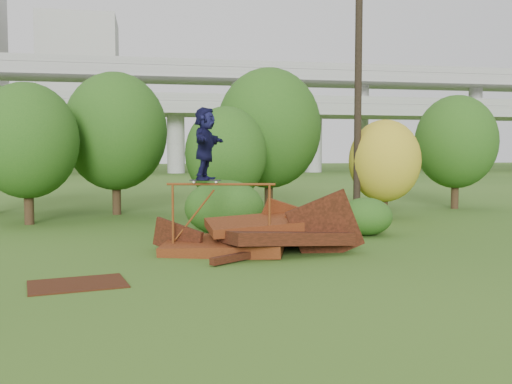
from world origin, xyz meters
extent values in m
plane|color=#2D5116|center=(0.00, 0.00, 0.00)|extent=(240.00, 240.00, 0.00)
cube|color=#3F1C0B|center=(-1.62, 2.15, 0.18)|extent=(3.55, 2.77, 0.52)
cube|color=black|center=(-0.12, 1.85, 0.42)|extent=(3.53, 2.60, 0.63)
cube|color=#3F1C0B|center=(-0.82, 2.35, 0.70)|extent=(2.48, 1.69, 0.50)
cube|color=black|center=(0.98, 1.65, 0.65)|extent=(2.13, 0.34, 2.07)
cube|color=#3F1C0B|center=(0.18, 3.15, 0.55)|extent=(1.77, 0.56, 1.66)
cube|color=black|center=(-2.82, 2.55, 0.35)|extent=(1.30, 1.21, 1.08)
cube|color=black|center=(-1.32, 0.95, 0.12)|extent=(1.77, 1.37, 0.17)
cube|color=#3F1C0B|center=(0.58, 2.85, 0.95)|extent=(1.06, 1.18, 0.35)
cylinder|color=brown|center=(-2.95, 2.22, 0.91)|extent=(0.06, 0.06, 1.82)
cylinder|color=brown|center=(-0.52, 1.63, 0.91)|extent=(0.06, 0.06, 1.82)
cylinder|color=brown|center=(-1.73, 1.93, 1.82)|extent=(2.74, 0.73, 0.06)
cube|color=black|center=(-2.12, 2.02, 1.92)|extent=(0.82, 0.40, 0.03)
cylinder|color=silver|center=(-2.42, 2.00, 1.88)|extent=(0.06, 0.04, 0.06)
cylinder|color=silver|center=(-2.38, 2.17, 1.88)|extent=(0.06, 0.04, 0.06)
cylinder|color=silver|center=(-1.87, 1.87, 1.88)|extent=(0.06, 0.04, 0.06)
cylinder|color=silver|center=(-1.82, 2.04, 1.88)|extent=(0.06, 0.04, 0.06)
imported|color=#111136|center=(-2.12, 2.02, 2.86)|extent=(1.16, 1.81, 1.86)
cube|color=#38190C|center=(-4.98, -0.92, 0.01)|extent=(2.10, 1.68, 0.03)
cylinder|color=black|center=(-7.85, 9.29, 0.84)|extent=(0.34, 0.34, 1.69)
ellipsoid|color=#134312|center=(-7.85, 9.29, 3.06)|extent=(3.66, 3.66, 4.21)
cylinder|color=black|center=(-4.88, 12.14, 0.95)|extent=(0.36, 0.36, 1.90)
ellipsoid|color=#134312|center=(-4.88, 12.14, 3.51)|extent=(4.31, 4.31, 4.95)
cylinder|color=black|center=(-0.65, 8.85, 0.71)|extent=(0.32, 0.32, 1.42)
ellipsoid|color=#134312|center=(-0.65, 8.85, 2.59)|extent=(3.10, 3.10, 3.57)
cylinder|color=black|center=(1.62, 11.69, 0.99)|extent=(0.37, 0.37, 1.98)
ellipsoid|color=#134312|center=(1.62, 11.69, 3.68)|extent=(4.53, 4.53, 5.20)
cylinder|color=black|center=(5.71, 8.77, 0.61)|extent=(0.31, 0.31, 1.23)
ellipsoid|color=#A58C19|center=(5.71, 8.77, 2.30)|extent=(2.85, 2.85, 3.28)
cylinder|color=black|center=(10.55, 11.78, 0.86)|extent=(0.35, 0.35, 1.71)
ellipsoid|color=#134312|center=(10.55, 11.78, 3.12)|extent=(3.76, 3.76, 4.33)
ellipsoid|color=#134312|center=(-1.18, 5.38, 0.88)|extent=(2.54, 2.35, 1.76)
ellipsoid|color=#134312|center=(3.21, 4.41, 0.60)|extent=(1.70, 1.56, 1.20)
cylinder|color=black|center=(4.46, 8.51, 5.10)|extent=(0.28, 0.28, 10.19)
cube|color=gray|center=(0.00, 60.00, 8.00)|extent=(160.00, 9.00, 1.40)
cube|color=gray|center=(0.00, 66.00, 13.00)|extent=(160.00, 9.00, 1.40)
cylinder|color=gray|center=(-18.00, 60.00, 4.00)|extent=(2.20, 2.20, 8.00)
cylinder|color=gray|center=(0.00, 60.00, 4.00)|extent=(2.20, 2.20, 8.00)
cylinder|color=gray|center=(18.00, 60.00, 4.00)|extent=(2.20, 2.20, 8.00)
cube|color=#9E9E99|center=(-16.00, 102.00, 14.00)|extent=(14.00, 14.00, 28.00)
camera|label=1|loc=(-3.58, -12.58, 2.64)|focal=40.00mm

